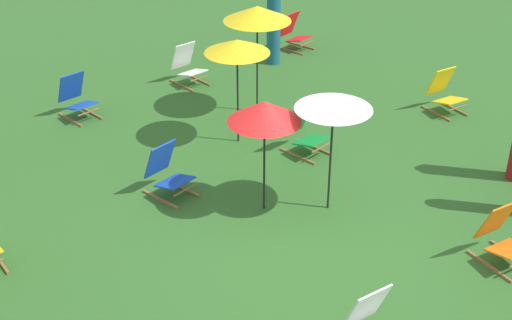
{
  "coord_description": "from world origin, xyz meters",
  "views": [
    {
      "loc": [
        -5.59,
        -6.27,
        5.71
      ],
      "look_at": [
        0.0,
        1.2,
        0.5
      ],
      "focal_mm": 49.87,
      "sensor_mm": 36.0,
      "label": 1
    }
  ],
  "objects": [
    {
      "name": "deckchair_8",
      "position": [
        4.39,
        5.62,
        0.37
      ],
      "size": [
        0.64,
        0.85,
        0.83
      ],
      "rotation": [
        0.0,
        0.0,
        0.24
      ],
      "color": "olive",
      "rests_on": "ground"
    },
    {
      "name": "umbrella_0",
      "position": [
        0.7,
        2.65,
        1.72
      ],
      "size": [
        1.08,
        1.08,
        1.84
      ],
      "color": "black",
      "rests_on": "ground"
    },
    {
      "name": "ground_plane",
      "position": [
        0.0,
        0.0,
        0.0
      ],
      "size": [
        40.0,
        40.0,
        0.0
      ],
      "primitive_type": "plane",
      "color": "#2D6026"
    },
    {
      "name": "deckchair_2",
      "position": [
        1.35,
        1.67,
        0.37
      ],
      "size": [
        0.59,
        0.83,
        0.83
      ],
      "rotation": [
        0.0,
        0.0,
        0.16
      ],
      "color": "olive",
      "rests_on": "ground"
    },
    {
      "name": "deckchair_0",
      "position": [
        1.47,
        -2.15,
        0.37
      ],
      "size": [
        0.55,
        0.8,
        0.83
      ],
      "rotation": [
        0.0,
        0.0,
        -0.1
      ],
      "color": "olive",
      "rests_on": "ground"
    },
    {
      "name": "deckchair_4",
      "position": [
        -1.09,
        5.23,
        0.37
      ],
      "size": [
        0.58,
        0.82,
        0.83
      ],
      "rotation": [
        0.0,
        0.0,
        0.14
      ],
      "color": "olive",
      "rests_on": "ground"
    },
    {
      "name": "person_0",
      "position": [
        3.46,
        5.2,
        0.83
      ],
      "size": [
        0.36,
        0.36,
        1.74
      ],
      "rotation": [
        0.0,
        0.0,
        1.33
      ],
      "color": "#195972",
      "rests_on": "ground"
    },
    {
      "name": "deckchair_1",
      "position": [
        1.38,
        5.36,
        0.37
      ],
      "size": [
        0.55,
        0.8,
        0.83
      ],
      "rotation": [
        0.0,
        0.0,
        0.09
      ],
      "color": "olive",
      "rests_on": "ground"
    },
    {
      "name": "umbrella_3",
      "position": [
        1.7,
        3.43,
        1.88
      ],
      "size": [
        1.21,
        1.21,
        2.02
      ],
      "color": "black",
      "rests_on": "ground"
    },
    {
      "name": "deckchair_10",
      "position": [
        -1.15,
        1.88,
        0.37
      ],
      "size": [
        0.63,
        0.85,
        0.83
      ],
      "rotation": [
        0.0,
        0.0,
        0.22
      ],
      "color": "olive",
      "rests_on": "ground"
    },
    {
      "name": "umbrella_2",
      "position": [
        -0.24,
        0.68,
        1.56
      ],
      "size": [
        1.04,
        1.04,
        1.72
      ],
      "color": "black",
      "rests_on": "ground"
    },
    {
      "name": "deckchair_7",
      "position": [
        4.5,
        1.34,
        0.37
      ],
      "size": [
        0.54,
        0.8,
        0.83
      ],
      "rotation": [
        0.0,
        0.0,
        -0.09
      ],
      "color": "olive",
      "rests_on": "ground"
    },
    {
      "name": "umbrella_1",
      "position": [
        0.52,
        0.13,
        1.72
      ],
      "size": [
        1.08,
        1.08,
        1.84
      ],
      "color": "black",
      "rests_on": "ground"
    }
  ]
}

